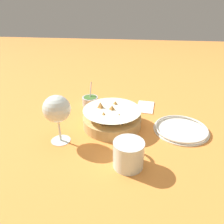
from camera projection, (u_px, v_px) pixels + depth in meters
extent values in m
plane|color=orange|center=(119.00, 128.00, 0.86)|extent=(4.00, 4.00, 0.00)
cylinder|color=tan|center=(112.00, 121.00, 0.86)|extent=(0.23, 0.23, 0.04)
cone|color=#EDE5C6|center=(112.00, 117.00, 0.86)|extent=(0.23, 0.23, 0.07)
cylinder|color=#3D842D|center=(112.00, 121.00, 0.86)|extent=(0.17, 0.17, 0.01)
pyramid|color=#B77A38|center=(115.00, 108.00, 0.89)|extent=(0.05, 0.07, 0.06)
pyramid|color=#B77A38|center=(100.00, 110.00, 0.86)|extent=(0.09, 0.08, 0.07)
pyramid|color=#B77A38|center=(104.00, 118.00, 0.81)|extent=(0.07, 0.06, 0.05)
pyramid|color=#B77A38|center=(119.00, 120.00, 0.81)|extent=(0.06, 0.07, 0.05)
pyramid|color=#B77A38|center=(112.00, 113.00, 0.85)|extent=(0.05, 0.06, 0.06)
cylinder|color=#B7B7BC|center=(90.00, 101.00, 1.03)|extent=(0.07, 0.07, 0.04)
cylinder|color=#42702D|center=(90.00, 100.00, 1.02)|extent=(0.06, 0.06, 0.03)
cylinder|color=#B7B7BC|center=(91.00, 93.00, 1.02)|extent=(0.05, 0.01, 0.09)
cylinder|color=silver|center=(61.00, 140.00, 0.78)|extent=(0.07, 0.07, 0.00)
cylinder|color=silver|center=(60.00, 130.00, 0.76)|extent=(0.01, 0.01, 0.08)
sphere|color=silver|center=(57.00, 109.00, 0.72)|extent=(0.09, 0.09, 0.09)
sphere|color=#E5B77F|center=(57.00, 112.00, 0.73)|extent=(0.06, 0.06, 0.06)
cylinder|color=silver|center=(128.00, 154.00, 0.65)|extent=(0.09, 0.09, 0.09)
cylinder|color=#935119|center=(128.00, 157.00, 0.65)|extent=(0.08, 0.08, 0.06)
torus|color=silver|center=(129.00, 144.00, 0.69)|extent=(0.06, 0.01, 0.06)
cylinder|color=silver|center=(181.00, 130.00, 0.84)|extent=(0.21, 0.21, 0.01)
torus|color=silver|center=(181.00, 128.00, 0.84)|extent=(0.20, 0.20, 0.01)
cube|color=white|center=(145.00, 107.00, 1.01)|extent=(0.13, 0.09, 0.01)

